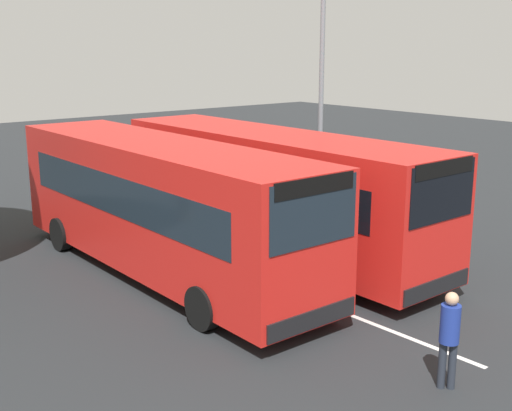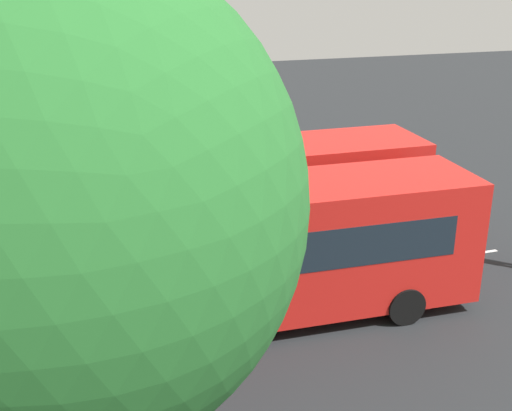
% 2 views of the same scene
% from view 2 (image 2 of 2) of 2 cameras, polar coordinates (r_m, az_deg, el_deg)
% --- Properties ---
extents(ground_plane, '(70.97, 70.97, 0.00)m').
position_cam_2_polar(ground_plane, '(17.31, -0.14, -6.97)').
color(ground_plane, '#232628').
extents(bus_far_left, '(10.60, 2.59, 3.24)m').
position_cam_2_polar(bus_far_left, '(15.11, -0.35, -3.83)').
color(bus_far_left, red).
rests_on(bus_far_left, ground).
extents(bus_center_left, '(10.61, 2.62, 3.24)m').
position_cam_2_polar(bus_center_left, '(18.05, -1.76, 0.41)').
color(bus_center_left, red).
rests_on(bus_center_left, ground).
extents(street_lamp, '(1.17, 2.25, 7.40)m').
position_cam_2_polar(street_lamp, '(21.09, -12.07, 10.04)').
color(street_lamp, gray).
rests_on(street_lamp, ground).
extents(depot_tree, '(6.02, 5.42, 8.44)m').
position_cam_2_polar(depot_tree, '(8.18, -16.71, -0.28)').
color(depot_tree, '#4C3823').
rests_on(depot_tree, ground).
extents(lane_stripe_outer_left, '(14.67, 0.67, 0.01)m').
position_cam_2_polar(lane_stripe_outer_left, '(17.31, -0.14, -6.96)').
color(lane_stripe_outer_left, silver).
rests_on(lane_stripe_outer_left, ground).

